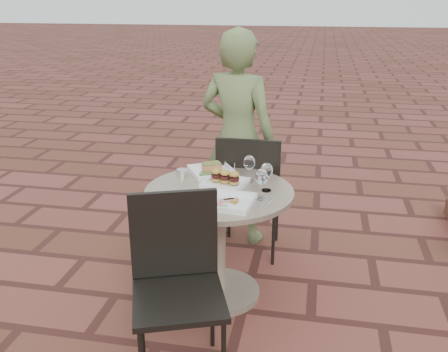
% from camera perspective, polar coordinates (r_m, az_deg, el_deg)
% --- Properties ---
extents(ground, '(60.00, 60.00, 0.00)m').
position_cam_1_polar(ground, '(3.19, 2.12, -15.11)').
color(ground, brown).
rests_on(ground, ground).
extents(cafe_table, '(0.90, 0.90, 0.73)m').
position_cam_1_polar(cafe_table, '(3.10, -0.55, -5.81)').
color(cafe_table, gray).
rests_on(cafe_table, ground).
extents(chair_far, '(0.45, 0.45, 0.93)m').
position_cam_1_polar(chair_far, '(3.54, 2.90, -1.27)').
color(chair_far, black).
rests_on(chair_far, ground).
extents(chair_near, '(0.57, 0.57, 0.93)m').
position_cam_1_polar(chair_near, '(2.52, -5.45, -10.72)').
color(chair_near, black).
rests_on(chair_near, ground).
extents(diner, '(0.67, 0.53, 1.63)m').
position_cam_1_polar(diner, '(3.77, 1.57, 4.30)').
color(diner, '#576A3A').
rests_on(diner, ground).
extents(plate_salmon, '(0.36, 0.36, 0.07)m').
position_cam_1_polar(plate_salmon, '(3.27, -1.41, 0.65)').
color(plate_salmon, white).
rests_on(plate_salmon, cafe_table).
extents(plate_sliders, '(0.29, 0.29, 0.15)m').
position_cam_1_polar(plate_sliders, '(3.06, 0.14, -0.46)').
color(plate_sliders, white).
rests_on(plate_sliders, cafe_table).
extents(plate_tuna, '(0.30, 0.30, 0.03)m').
position_cam_1_polar(plate_tuna, '(2.79, 0.54, -2.91)').
color(plate_tuna, white).
rests_on(plate_tuna, cafe_table).
extents(wine_glass_right, '(0.08, 0.08, 0.18)m').
position_cam_1_polar(wine_glass_right, '(2.83, 4.32, -0.20)').
color(wine_glass_right, white).
rests_on(wine_glass_right, cafe_table).
extents(wine_glass_mid, '(0.07, 0.07, 0.17)m').
position_cam_1_polar(wine_glass_mid, '(3.09, 2.91, 1.49)').
color(wine_glass_mid, white).
rests_on(wine_glass_mid, cafe_table).
extents(wine_glass_far, '(0.07, 0.07, 0.17)m').
position_cam_1_polar(wine_glass_far, '(2.95, 4.90, 0.55)').
color(wine_glass_far, white).
rests_on(wine_glass_far, cafe_table).
extents(steel_ramekin, '(0.09, 0.09, 0.05)m').
position_cam_1_polar(steel_ramekin, '(3.21, -4.83, 0.32)').
color(steel_ramekin, silver).
rests_on(steel_ramekin, cafe_table).
extents(cutlery_set, '(0.13, 0.19, 0.00)m').
position_cam_1_polar(cutlery_set, '(2.83, 4.85, -3.01)').
color(cutlery_set, silver).
rests_on(cutlery_set, cafe_table).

